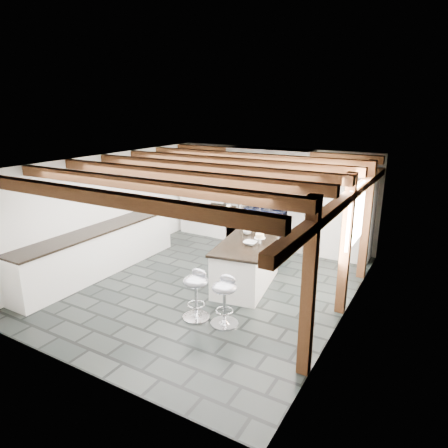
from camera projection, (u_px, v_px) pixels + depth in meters
The scene contains 6 objects.
ground at pixel (209, 284), 7.57m from camera, with size 6.00×6.00×0.00m, color black.
room_shell at pixel (219, 209), 8.73m from camera, with size 6.00×6.03×6.00m.
range_cooker at pixel (267, 225), 9.66m from camera, with size 1.00×0.63×0.99m.
kitchen_island at pixel (246, 264), 7.40m from camera, with size 1.17×1.85×1.14m.
bar_stool_near at pixel (225, 295), 6.04m from camera, with size 0.43×0.43×0.80m.
bar_stool_far at pixel (196, 289), 6.23m from camera, with size 0.44×0.44×0.81m.
Camera 1 is at (3.71, -5.86, 3.25)m, focal length 32.00 mm.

